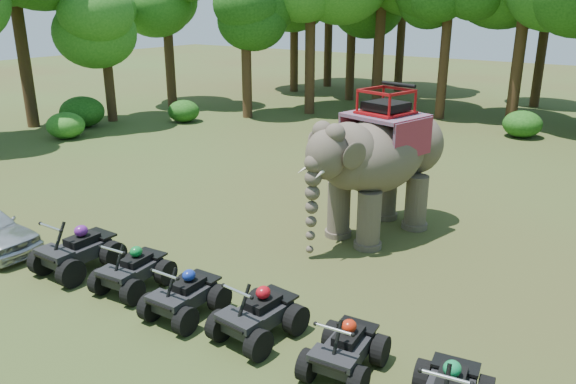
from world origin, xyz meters
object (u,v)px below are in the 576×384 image
at_px(atv_4, 345,342).
at_px(atv_3, 258,308).
at_px(atv_0, 77,244).
at_px(elephant, 381,162).
at_px(atv_2, 185,289).
at_px(atv_1, 133,264).

bearing_deg(atv_4, atv_3, 174.21).
height_order(atv_0, atv_4, atv_0).
distance_m(elephant, atv_3, 6.20).
relative_size(elephant, atv_0, 2.64).
xyz_separation_m(elephant, atv_2, (-1.22, -6.26, -1.44)).
height_order(atv_0, atv_3, atv_0).
distance_m(atv_3, atv_4, 1.89).
relative_size(elephant, atv_4, 3.09).
bearing_deg(atv_2, elephant, 76.76).
bearing_deg(atv_4, atv_0, 176.09).
distance_m(atv_0, atv_4, 7.14).
bearing_deg(elephant, atv_2, -87.74).
distance_m(atv_0, atv_3, 5.25).
distance_m(atv_0, atv_2, 3.55).
relative_size(atv_2, atv_4, 1.02).
xyz_separation_m(atv_1, atv_2, (1.76, -0.14, -0.01)).
height_order(elephant, atv_4, elephant).
xyz_separation_m(atv_2, atv_3, (1.70, 0.24, 0.03)).
height_order(atv_0, atv_1, atv_0).
bearing_deg(atv_3, elephant, 98.99).
xyz_separation_m(atv_3, atv_4, (1.89, 0.01, -0.04)).
bearing_deg(atv_4, elephant, 105.59).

